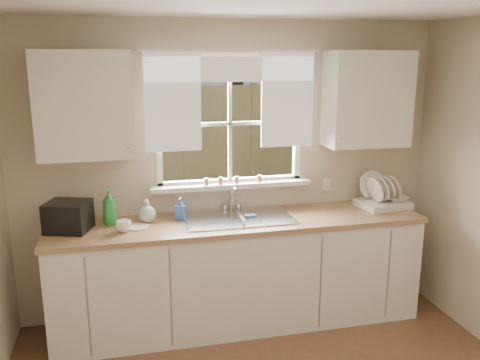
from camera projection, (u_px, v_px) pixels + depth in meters
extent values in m
cube|color=beige|center=(231.00, 245.00, 4.50)|extent=(3.60, 0.02, 1.15)
cube|color=beige|center=(230.00, 41.00, 4.09)|extent=(3.60, 0.02, 0.35)
cube|color=beige|center=(81.00, 129.00, 3.98)|extent=(1.20, 0.02, 1.00)
cube|color=beige|center=(362.00, 120.00, 4.52)|extent=(1.20, 0.02, 1.00)
cube|color=white|center=(230.00, 181.00, 4.39)|extent=(1.30, 0.06, 0.05)
cube|color=white|center=(230.00, 63.00, 4.15)|extent=(1.30, 0.06, 0.05)
cube|color=white|center=(158.00, 126.00, 4.13)|extent=(0.05, 0.06, 1.05)
cube|color=white|center=(297.00, 122.00, 4.40)|extent=(0.05, 0.06, 1.05)
cube|color=white|center=(230.00, 124.00, 4.27)|extent=(0.03, 0.04, 1.00)
cube|color=white|center=(230.00, 124.00, 4.27)|extent=(1.20, 0.04, 0.03)
cube|color=white|center=(232.00, 185.00, 4.33)|extent=(1.38, 0.14, 0.04)
cylinder|color=white|center=(232.00, 50.00, 4.05)|extent=(1.50, 0.02, 0.02)
cube|color=silver|center=(173.00, 102.00, 4.05)|extent=(0.45, 0.02, 0.80)
cube|color=silver|center=(287.00, 99.00, 4.26)|extent=(0.45, 0.02, 0.80)
cube|color=silver|center=(231.00, 69.00, 4.09)|extent=(1.40, 0.02, 0.20)
cube|color=silver|center=(239.00, 274.00, 4.23)|extent=(3.00, 0.62, 0.87)
cube|color=#A47852|center=(239.00, 222.00, 4.13)|extent=(3.04, 0.65, 0.04)
cube|color=silver|center=(84.00, 105.00, 3.78)|extent=(0.70, 0.33, 0.80)
cube|color=silver|center=(367.00, 99.00, 4.29)|extent=(0.70, 0.33, 0.80)
cube|color=beige|center=(326.00, 184.00, 4.57)|extent=(0.08, 0.01, 0.12)
cylinder|color=brown|center=(207.00, 182.00, 4.25)|extent=(0.04, 0.04, 0.06)
cylinder|color=brown|center=(259.00, 179.00, 4.36)|extent=(0.04, 0.04, 0.06)
cylinder|color=brown|center=(221.00, 181.00, 4.28)|extent=(0.04, 0.04, 0.06)
cylinder|color=brown|center=(237.00, 180.00, 4.31)|extent=(0.04, 0.04, 0.06)
cube|color=#335421|center=(173.00, 180.00, 9.37)|extent=(20.00, 10.00, 0.02)
cube|color=olive|center=(186.00, 150.00, 7.26)|extent=(8.00, 0.10, 1.80)
cube|color=maroon|center=(104.00, 112.00, 10.25)|extent=(3.00, 3.00, 2.20)
cube|color=black|center=(100.00, 48.00, 9.95)|extent=(3.20, 3.20, 0.30)
cylinder|color=#423021|center=(235.00, 87.00, 10.24)|extent=(0.36, 0.36, 3.20)
cube|color=#B7B7BC|center=(238.00, 228.00, 4.17)|extent=(0.84, 0.46, 0.18)
cube|color=#B7B7BC|center=(238.00, 218.00, 4.15)|extent=(0.88, 0.50, 0.01)
cube|color=#B7B7BC|center=(238.00, 221.00, 4.15)|extent=(0.02, 0.41, 0.14)
cylinder|color=silver|center=(232.00, 198.00, 4.36)|extent=(0.03, 0.03, 0.22)
cylinder|color=silver|center=(234.00, 188.00, 4.26)|extent=(0.02, 0.18, 0.02)
sphere|color=silver|center=(225.00, 207.00, 4.37)|extent=(0.05, 0.05, 0.05)
sphere|color=silver|center=(238.00, 206.00, 4.39)|extent=(0.05, 0.05, 0.05)
cube|color=silver|center=(383.00, 204.00, 4.47)|extent=(0.46, 0.37, 0.06)
cylinder|color=white|center=(372.00, 185.00, 4.53)|extent=(0.27, 0.11, 0.25)
cylinder|color=white|center=(375.00, 190.00, 4.40)|extent=(0.10, 0.23, 0.22)
cylinder|color=white|center=(381.00, 189.00, 4.42)|extent=(0.10, 0.23, 0.22)
cylinder|color=white|center=(387.00, 188.00, 4.44)|extent=(0.10, 0.23, 0.22)
cylinder|color=white|center=(392.00, 188.00, 4.46)|extent=(0.10, 0.23, 0.22)
imported|color=silver|center=(397.00, 199.00, 4.44)|extent=(0.21, 0.21, 0.05)
imported|color=green|center=(109.00, 207.00, 3.97)|extent=(0.13, 0.13, 0.29)
imported|color=blue|center=(180.00, 209.00, 4.11)|extent=(0.10, 0.11, 0.18)
imported|color=beige|center=(147.00, 211.00, 4.06)|extent=(0.18, 0.18, 0.18)
cylinder|color=white|center=(138.00, 227.00, 3.93)|extent=(0.16, 0.16, 0.01)
imported|color=white|center=(124.00, 226.00, 3.83)|extent=(0.13, 0.13, 0.09)
cube|color=black|center=(68.00, 216.00, 3.84)|extent=(0.38, 0.35, 0.23)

